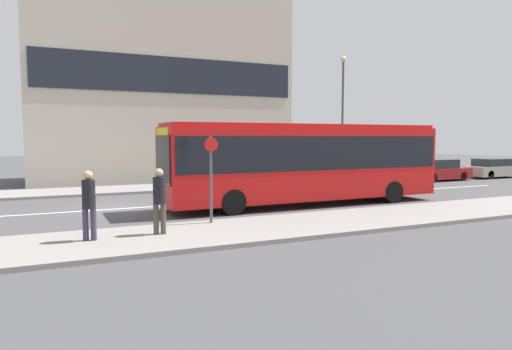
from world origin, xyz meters
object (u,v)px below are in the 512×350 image
at_px(parked_car_1, 439,171).
at_px(pedestrian_near_stop, 89,201).
at_px(parked_car_2, 492,169).
at_px(city_bus, 306,159).
at_px(street_lamp, 343,106).
at_px(pedestrian_down_pavement, 159,197).
at_px(parked_car_0, 373,174).
at_px(bus_stop_sign, 211,172).

height_order(parked_car_1, pedestrian_near_stop, pedestrian_near_stop).
height_order(parked_car_2, pedestrian_near_stop, pedestrian_near_stop).
height_order(city_bus, pedestrian_near_stop, city_bus).
bearing_deg(street_lamp, pedestrian_down_pavement, -141.14).
xyz_separation_m(city_bus, parked_car_0, (8.12, 5.60, -1.34)).
distance_m(city_bus, parked_car_1, 14.74).
bearing_deg(bus_stop_sign, parked_car_1, 24.19).
bearing_deg(pedestrian_down_pavement, city_bus, -133.57).
relative_size(city_bus, parked_car_1, 2.85).
distance_m(city_bus, bus_stop_sign, 5.89).
height_order(pedestrian_near_stop, bus_stop_sign, bus_stop_sign).
bearing_deg(street_lamp, bus_stop_sign, -139.78).
bearing_deg(parked_car_0, street_lamp, 106.56).
relative_size(parked_car_2, street_lamp, 0.52).
bearing_deg(pedestrian_down_pavement, parked_car_0, -130.17).
xyz_separation_m(parked_car_0, street_lamp, (-0.67, 2.26, 4.24)).
xyz_separation_m(parked_car_1, street_lamp, (-6.12, 2.25, 4.18)).
bearing_deg(parked_car_2, parked_car_0, -179.45).
bearing_deg(city_bus, bus_stop_sign, -155.85).
bearing_deg(parked_car_2, pedestrian_near_stop, -160.99).
bearing_deg(pedestrian_down_pavement, parked_car_2, -141.77).
height_order(parked_car_0, pedestrian_down_pavement, pedestrian_down_pavement).
relative_size(parked_car_0, bus_stop_sign, 1.60).
relative_size(city_bus, street_lamp, 1.54).
bearing_deg(bus_stop_sign, parked_car_2, 19.56).
distance_m(pedestrian_near_stop, bus_stop_sign, 3.93).
height_order(city_bus, parked_car_2, city_bus).
distance_m(city_bus, pedestrian_down_pavement, 8.06).
height_order(parked_car_1, street_lamp, street_lamp).
distance_m(parked_car_0, bus_stop_sign, 15.76).
bearing_deg(parked_car_2, street_lamp, 169.22).
relative_size(parked_car_2, pedestrian_down_pavement, 2.20).
xyz_separation_m(parked_car_1, bus_stop_sign, (-18.73, -8.42, 1.08)).
relative_size(pedestrian_near_stop, pedestrian_down_pavement, 1.00).
height_order(city_bus, pedestrian_down_pavement, city_bus).
relative_size(parked_car_0, parked_car_2, 1.08).
bearing_deg(city_bus, pedestrian_near_stop, -161.04).
relative_size(parked_car_2, bus_stop_sign, 1.47).
relative_size(city_bus, parked_car_2, 2.97).
relative_size(parked_car_1, pedestrian_near_stop, 2.30).
xyz_separation_m(parked_car_0, pedestrian_near_stop, (-17.03, -9.44, 0.59)).
bearing_deg(pedestrian_down_pavement, bus_stop_sign, -133.70).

